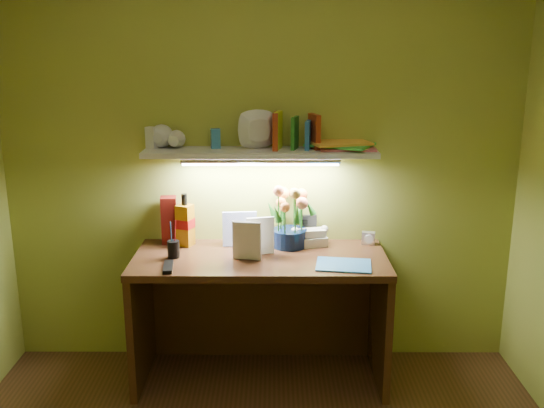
% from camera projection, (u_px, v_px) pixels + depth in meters
% --- Properties ---
extents(desk, '(1.40, 0.60, 0.75)m').
position_uv_depth(desk, '(260.00, 318.00, 3.44)').
color(desk, '#3E2711').
rests_on(desk, ground).
extents(flower_bouquet, '(0.25, 0.25, 0.35)m').
position_uv_depth(flower_bouquet, '(290.00, 217.00, 3.47)').
color(flower_bouquet, '#091738').
rests_on(flower_bouquet, desk).
extents(telephone, '(0.21, 0.18, 0.11)m').
position_uv_depth(telephone, '(310.00, 236.00, 3.52)').
color(telephone, beige).
rests_on(telephone, desk).
extents(desk_clock, '(0.08, 0.05, 0.08)m').
position_uv_depth(desk_clock, '(368.00, 238.00, 3.53)').
color(desk_clock, silver).
rests_on(desk_clock, desk).
extents(whisky_bottle, '(0.11, 0.11, 0.31)m').
position_uv_depth(whisky_bottle, '(185.00, 220.00, 3.49)').
color(whisky_bottle, '#B16E0A').
rests_on(whisky_bottle, desk).
extents(whisky_box, '(0.10, 0.10, 0.28)m').
position_uv_depth(whisky_box, '(169.00, 220.00, 3.54)').
color(whisky_box, '#590F09').
rests_on(whisky_box, desk).
extents(pen_cup, '(0.08, 0.08, 0.16)m').
position_uv_depth(pen_cup, '(173.00, 243.00, 3.30)').
color(pen_cup, black).
rests_on(pen_cup, desk).
extents(art_card, '(0.20, 0.06, 0.20)m').
position_uv_depth(art_card, '(240.00, 229.00, 3.50)').
color(art_card, white).
rests_on(art_card, desk).
extents(tv_remote, '(0.07, 0.17, 0.02)m').
position_uv_depth(tv_remote, '(168.00, 267.00, 3.16)').
color(tv_remote, black).
rests_on(tv_remote, desk).
extents(blue_folder, '(0.31, 0.25, 0.01)m').
position_uv_depth(blue_folder, '(344.00, 265.00, 3.20)').
color(blue_folder, '#347CC1').
rests_on(blue_folder, desk).
extents(desk_book_a, '(0.16, 0.06, 0.21)m').
position_uv_depth(desk_book_a, '(232.00, 240.00, 3.28)').
color(desk_book_a, beige).
rests_on(desk_book_a, desk).
extents(desk_book_b, '(0.16, 0.05, 0.21)m').
position_uv_depth(desk_book_b, '(246.00, 237.00, 3.33)').
color(desk_book_b, silver).
rests_on(desk_book_b, desk).
extents(wall_shelf, '(1.31, 0.39, 0.24)m').
position_uv_depth(wall_shelf, '(262.00, 146.00, 3.37)').
color(wall_shelf, silver).
rests_on(wall_shelf, ground).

